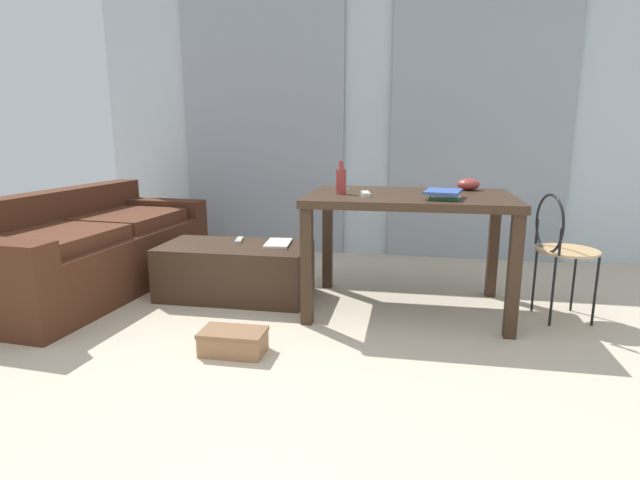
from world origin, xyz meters
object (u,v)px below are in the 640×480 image
at_px(shoebox, 233,342).
at_px(book_stack, 444,194).
at_px(couch, 88,251).
at_px(magazine, 278,243).
at_px(bottle_near, 341,181).
at_px(coffee_table, 236,271).
at_px(wire_chair, 559,241).
at_px(craft_table, 409,210).
at_px(tv_remote_primary, 239,240).
at_px(scissors, 344,189).
at_px(bowl, 468,184).
at_px(tv_remote_on_table, 366,194).

bearing_deg(shoebox, book_stack, 32.01).
relative_size(couch, magazine, 7.07).
bearing_deg(magazine, bottle_near, -26.66).
distance_m(coffee_table, shoebox, 0.99).
bearing_deg(couch, coffee_table, 1.52).
bearing_deg(wire_chair, craft_table, 179.27).
bearing_deg(tv_remote_primary, wire_chair, -16.78).
height_order(tv_remote_primary, magazine, same).
bearing_deg(shoebox, craft_table, 43.98).
height_order(coffee_table, shoebox, coffee_table).
distance_m(bottle_near, tv_remote_primary, 0.96).
xyz_separation_m(couch, scissors, (1.93, 0.15, 0.49)).
bearing_deg(wire_chair, couch, 179.52).
xyz_separation_m(coffee_table, tv_remote_primary, (-0.01, 0.13, 0.20)).
height_order(bowl, shoebox, bowl).
bearing_deg(couch, book_stack, -4.37).
relative_size(book_stack, scissors, 3.00).
distance_m(couch, scissors, 2.00).
bearing_deg(couch, bowl, 5.92).
bearing_deg(tv_remote_primary, scissors, -12.55).
xyz_separation_m(bottle_near, bowl, (0.84, 0.37, -0.05)).
relative_size(bowl, tv_remote_on_table, 0.91).
bearing_deg(couch, bottle_near, -2.49).
distance_m(wire_chair, tv_remote_on_table, 1.25).
distance_m(bottle_near, shoebox, 1.24).
xyz_separation_m(wire_chair, tv_remote_on_table, (-1.20, -0.14, 0.29)).
distance_m(craft_table, bowl, 0.52).
distance_m(couch, shoebox, 1.74).
xyz_separation_m(tv_remote_on_table, shoebox, (-0.64, -0.73, -0.73)).
relative_size(couch, tv_remote_primary, 11.80).
height_order(wire_chair, tv_remote_on_table, same).
bearing_deg(bowl, tv_remote_primary, -175.42).
relative_size(scissors, magazine, 0.35).
bearing_deg(tv_remote_on_table, shoebox, -141.88).
bearing_deg(couch, craft_table, -0.38).
bearing_deg(couch, magazine, 4.05).
xyz_separation_m(magazine, shoebox, (0.01, -1.00, -0.33)).
bearing_deg(bowl, tv_remote_on_table, -146.03).
bearing_deg(shoebox, scissors, 66.32).
xyz_separation_m(bowl, tv_remote_on_table, (-0.67, -0.45, -0.03)).
bearing_deg(tv_remote_on_table, scissors, 109.11).
bearing_deg(magazine, shoebox, -94.71).
xyz_separation_m(bowl, book_stack, (-0.19, -0.49, -0.01)).
xyz_separation_m(tv_remote_primary, magazine, (0.31, -0.05, 0.00)).
height_order(coffee_table, book_stack, book_stack).
xyz_separation_m(book_stack, magazine, (-1.13, 0.30, -0.42)).
bearing_deg(coffee_table, book_stack, -9.07).
relative_size(bottle_near, bowl, 1.41).
bearing_deg(scissors, bowl, 9.34).
xyz_separation_m(scissors, tv_remote_primary, (-0.78, 0.01, -0.39)).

